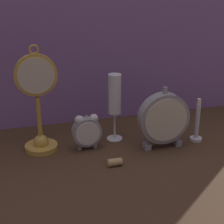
# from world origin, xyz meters

# --- Properties ---
(ground_plane) EXTENTS (4.00, 4.00, 0.00)m
(ground_plane) POSITION_xyz_m (0.00, 0.00, 0.00)
(ground_plane) COLOR #422D1E
(fabric_backdrop_drape) EXTENTS (1.65, 0.01, 0.79)m
(fabric_backdrop_drape) POSITION_xyz_m (0.00, 0.33, 0.40)
(fabric_backdrop_drape) COLOR #8460A8
(fabric_backdrop_drape) RESTS_ON ground_plane
(pocket_watch_on_stand) EXTENTS (0.13, 0.10, 0.34)m
(pocket_watch_on_stand) POSITION_xyz_m (-0.22, 0.13, 0.14)
(pocket_watch_on_stand) COLOR gold
(pocket_watch_on_stand) RESTS_ON ground_plane
(alarm_clock_twin_bell) EXTENTS (0.09, 0.03, 0.12)m
(alarm_clock_twin_bell) POSITION_xyz_m (-0.08, 0.09, 0.06)
(alarm_clock_twin_bell) COLOR gray
(alarm_clock_twin_bell) RESTS_ON ground_plane
(mantel_clock_silver) EXTENTS (0.16, 0.04, 0.20)m
(mantel_clock_silver) POSITION_xyz_m (0.16, 0.04, 0.10)
(mantel_clock_silver) COLOR gray
(mantel_clock_silver) RESTS_ON ground_plane
(champagne_flute) EXTENTS (0.05, 0.05, 0.23)m
(champagne_flute) POSITION_xyz_m (0.03, 0.14, 0.14)
(champagne_flute) COLOR silver
(champagne_flute) RESTS_ON ground_plane
(brass_candlestick) EXTENTS (0.04, 0.04, 0.15)m
(brass_candlestick) POSITION_xyz_m (0.28, 0.05, 0.05)
(brass_candlestick) COLOR silver
(brass_candlestick) RESTS_ON ground_plane
(wine_cork) EXTENTS (0.04, 0.02, 0.02)m
(wine_cork) POSITION_xyz_m (-0.02, -0.03, 0.01)
(wine_cork) COLOR tan
(wine_cork) RESTS_ON ground_plane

